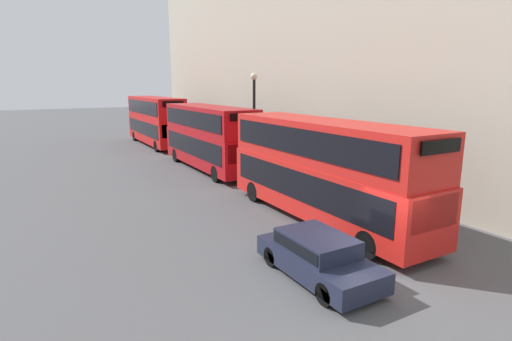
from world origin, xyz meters
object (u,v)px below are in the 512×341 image
object	(u,v)px
bus_second_in_queue	(209,135)
bus_third_in_queue	(155,119)
car_dark_sedan	(318,255)
bus_leading	(323,166)

from	to	relation	value
bus_second_in_queue	bus_third_in_queue	xyz separation A→B (m)	(0.00, 13.03, 0.12)
bus_second_in_queue	car_dark_sedan	xyz separation A→B (m)	(-3.40, -16.36, -1.68)
bus_second_in_queue	car_dark_sedan	bearing A→B (deg)	-101.74
bus_third_in_queue	car_dark_sedan	xyz separation A→B (m)	(-3.40, -29.39, -1.81)
bus_leading	bus_third_in_queue	xyz separation A→B (m)	(0.00, 25.32, 0.14)
bus_leading	bus_second_in_queue	world-z (taller)	bus_second_in_queue
bus_third_in_queue	car_dark_sedan	bearing A→B (deg)	-96.60
bus_leading	bus_second_in_queue	xyz separation A→B (m)	(0.00, 12.29, 0.01)
bus_leading	bus_second_in_queue	bearing A→B (deg)	90.00
bus_third_in_queue	bus_second_in_queue	bearing A→B (deg)	-90.00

